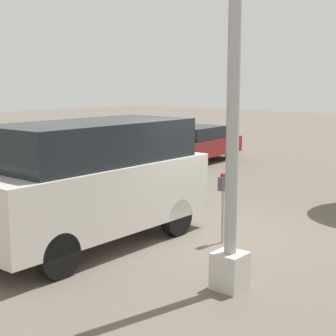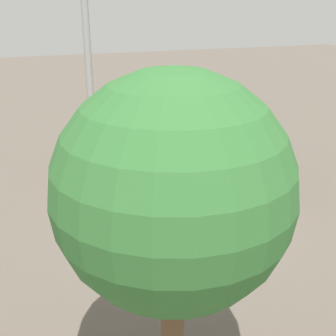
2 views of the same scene
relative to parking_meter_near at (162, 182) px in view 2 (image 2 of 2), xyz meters
name	(u,v)px [view 2 (image 2 of 2)]	position (x,y,z in m)	size (l,w,h in m)	color
ground_plane	(178,218)	(-0.20, -0.37, -0.99)	(80.00, 80.00, 0.00)	#60564C
parking_meter_near	(162,182)	(0.00, 0.00, 0.00)	(0.20, 0.12, 1.35)	#9E9EA3
parking_meter_far	(106,129)	(5.33, 0.09, -0.02)	(0.20, 0.12, 1.31)	#9E9EA3
lamp_post	(93,132)	(1.76, 1.30, 0.97)	(0.44, 0.44, 5.57)	beige
parked_van	(199,146)	(1.60, -1.81, 0.24)	(4.72, 1.94, 2.29)	beige
street_tree	(173,192)	(-5.12, 1.85, 2.20)	(2.75, 2.75, 4.59)	brown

